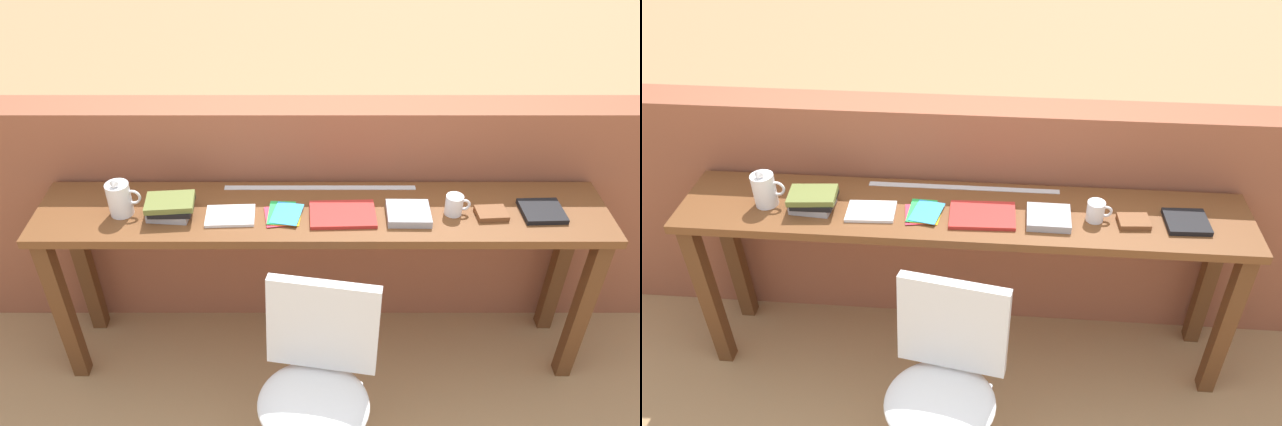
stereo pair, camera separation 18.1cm
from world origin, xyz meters
The scene contains 14 objects.
ground_plane centered at (0.00, 0.00, 0.00)m, with size 40.00×40.00×0.00m, color tan.
brick_wall_back centered at (0.00, 0.64, 0.61)m, with size 6.00×0.20×1.21m, color #935138.
sideboard centered at (0.00, 0.30, 0.74)m, with size 2.50×0.44×0.88m.
chair_white_moulded centered at (-0.02, -0.32, 0.53)m, with size 0.51×0.52×0.89m.
pitcher_white centered at (-0.86, 0.28, 0.96)m, with size 0.14×0.10×0.18m.
book_stack_leftmost centered at (-0.65, 0.26, 0.92)m, with size 0.21×0.17×0.08m.
magazine_cycling centered at (-0.39, 0.25, 0.89)m, with size 0.21×0.15×0.01m, color white.
pamphlet_pile_colourful centered at (-0.16, 0.26, 0.89)m, with size 0.18×0.18×0.01m.
book_open_centre centered at (0.09, 0.26, 0.89)m, with size 0.28×0.19×0.02m, color red.
book_grey_hardcover centered at (0.37, 0.25, 0.90)m, with size 0.18×0.17×0.03m, color #9E9EA3.
mug centered at (0.57, 0.28, 0.92)m, with size 0.11×0.08×0.09m.
leather_journal_brown centered at (0.73, 0.26, 0.89)m, with size 0.13×0.10×0.02m, color brown.
book_repair_rightmost centered at (0.95, 0.28, 0.89)m, with size 0.18×0.17×0.02m, color black.
ruler_metal_back_edge centered at (-0.01, 0.47, 0.88)m, with size 0.87×0.03×0.00m, color silver.
Camera 2 is at (0.17, -1.89, 2.49)m, focal length 35.00 mm.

